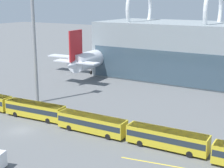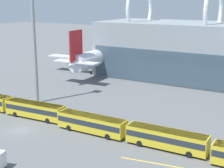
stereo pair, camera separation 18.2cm
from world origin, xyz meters
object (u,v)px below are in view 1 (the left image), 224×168
object	(u,v)px
floodlight_mast	(34,31)
shuttle_bus_2	(92,123)
airliner_at_gate_near	(102,57)
shuttle_bus_1	(35,109)
shuttle_bus_3	(167,138)

from	to	relation	value
floodlight_mast	shuttle_bus_2	bearing A→B (deg)	-22.49
shuttle_bus_2	floodlight_mast	size ratio (longest dim) A/B	0.45
airliner_at_gate_near	shuttle_bus_2	world-z (taller)	airliner_at_gate_near
shuttle_bus_1	floodlight_mast	bearing A→B (deg)	127.12
airliner_at_gate_near	floodlight_mast	world-z (taller)	floodlight_mast
shuttle_bus_1	shuttle_bus_3	bearing A→B (deg)	-3.77
airliner_at_gate_near	shuttle_bus_3	size ratio (longest dim) A/B	2.88
shuttle_bus_3	floodlight_mast	distance (m)	37.78
shuttle_bus_2	shuttle_bus_3	xyz separation A→B (m)	(13.62, 0.46, 0.00)
shuttle_bus_1	airliner_at_gate_near	bearing A→B (deg)	100.94
airliner_at_gate_near	shuttle_bus_3	distance (m)	55.13
airliner_at_gate_near	shuttle_bus_3	xyz separation A→B (m)	(37.68, -40.06, -3.77)
airliner_at_gate_near	floodlight_mast	size ratio (longest dim) A/B	1.30
shuttle_bus_2	shuttle_bus_3	bearing A→B (deg)	1.01
airliner_at_gate_near	floodlight_mast	distance (m)	33.82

